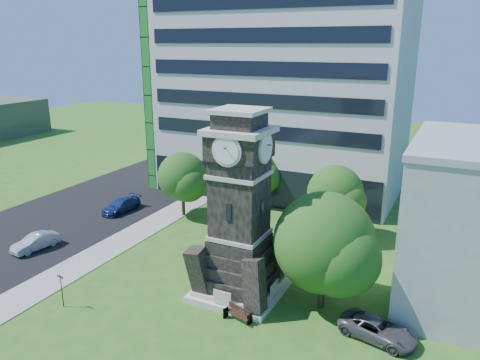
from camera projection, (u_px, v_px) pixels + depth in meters
The scene contains 14 objects.
ground at pixel (185, 296), 30.60m from camera, with size 160.00×160.00×0.00m, color #29601B.
sidewalk at pixel (121, 242), 38.88m from camera, with size 3.00×70.00×0.06m, color gray.
street at pixel (47, 225), 42.45m from camera, with size 14.00×80.00×0.02m, color black.
clock_tower at pixel (240, 218), 29.57m from camera, with size 5.40×5.40×12.22m.
office_tall at pixel (285, 59), 50.21m from camera, with size 26.20×15.11×28.60m.
car_street_mid at pixel (36, 242), 37.40m from camera, with size 1.32×3.80×1.25m, color #9C9FA3.
car_street_north at pixel (121, 205), 45.79m from camera, with size 1.77×4.34×1.26m, color navy.
car_east_lot at pixel (378, 329), 26.06m from camera, with size 1.99×4.32×1.20m, color #515156.
park_bench at pixel (238, 313), 27.84m from camera, with size 1.69×0.45×0.87m.
street_sign at pixel (61, 287), 29.04m from camera, with size 0.53×0.05×2.21m.
tree_nw at pixel (183, 178), 43.90m from camera, with size 5.10×4.63×6.20m.
tree_nc at pixel (259, 172), 47.20m from camera, with size 4.92×4.47×5.81m.
tree_ne at pixel (336, 195), 38.88m from camera, with size 5.15×4.68×6.27m.
tree_east at pixel (325, 245), 28.23m from camera, with size 6.81×6.19×7.48m.
Camera 1 is at (15.11, -22.89, 15.97)m, focal length 35.00 mm.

